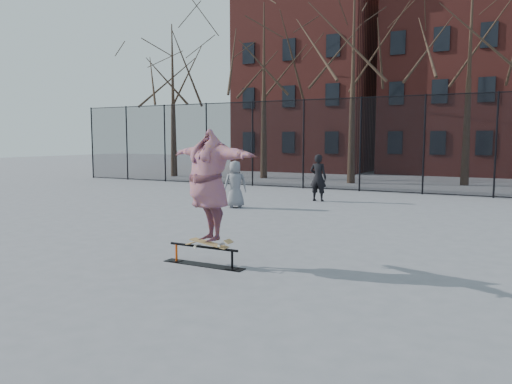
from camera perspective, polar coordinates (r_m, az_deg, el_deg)
The scene contains 9 objects.
ground at distance 9.37m, azimuth -2.71°, elevation -7.70°, with size 100.00×100.00×0.00m, color slate.
skate_rail at distance 8.96m, azimuth -6.03°, elevation -7.47°, with size 1.60×0.24×0.35m.
skateboard at distance 8.83m, azimuth -5.36°, elevation -5.92°, with size 0.79×0.19×0.09m, color #A57B42, non-canonical shape.
skater at distance 8.68m, azimuth -5.43°, elevation 0.65°, with size 2.38×0.65×1.94m, color navy.
bystander_grey at distance 16.20m, azimuth -2.38°, elevation 0.90°, with size 0.75×0.49×1.53m, color slate.
bystander_black at distance 18.03m, azimuth 7.12°, elevation 1.63°, with size 0.62×0.40×1.69m, color black.
fence at distance 21.34m, azimuth 15.42°, elevation 5.40°, with size 34.03×0.07×4.00m.
tree_row at distance 25.96m, azimuth 17.33°, elevation 17.20°, with size 33.66×7.46×10.67m.
rowhouses at distance 34.26m, azimuth 21.72°, elevation 12.09°, with size 29.00×7.00×13.00m.
Camera 1 is at (4.65, -7.82, 2.23)m, focal length 35.00 mm.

